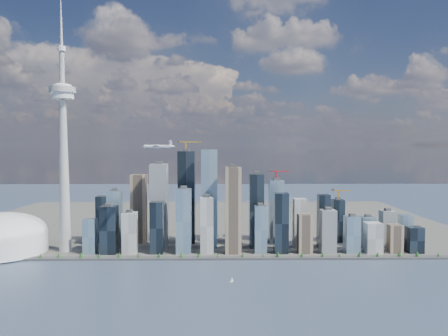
{
  "coord_description": "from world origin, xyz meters",
  "views": [
    {
      "loc": [
        38.07,
        -643.12,
        235.99
      ],
      "look_at": [
        48.85,
        260.0,
        188.65
      ],
      "focal_mm": 35.0,
      "sensor_mm": 36.0,
      "label": 1
    }
  ],
  "objects": [
    {
      "name": "ground",
      "position": [
        0.0,
        0.0,
        0.0
      ],
      "size": [
        4000.0,
        4000.0,
        0.0
      ],
      "primitive_type": "plane",
      "color": "#2E3C52",
      "rests_on": "ground"
    },
    {
      "name": "seawall",
      "position": [
        0.0,
        250.0,
        2.0
      ],
      "size": [
        1100.0,
        22.0,
        4.0
      ],
      "primitive_type": "cube",
      "color": "#383838",
      "rests_on": "ground"
    },
    {
      "name": "land",
      "position": [
        0.0,
        700.0,
        1.5
      ],
      "size": [
        1400.0,
        900.0,
        3.0
      ],
      "primitive_type": "cube",
      "color": "#4C4C47",
      "rests_on": "ground"
    },
    {
      "name": "shoreline_trees",
      "position": [
        0.0,
        250.0,
        8.78
      ],
      "size": [
        960.53,
        7.2,
        8.8
      ],
      "color": "#3F2D1E",
      "rests_on": "seawall"
    },
    {
      "name": "skyscraper_cluster",
      "position": [
        59.62,
        336.82,
        75.63
      ],
      "size": [
        736.0,
        142.0,
        244.67
      ],
      "color": "black",
      "rests_on": "land"
    },
    {
      "name": "needle_tower",
      "position": [
        -300.0,
        310.0,
        235.84
      ],
      "size": [
        56.0,
        56.0,
        550.5
      ],
      "color": "#A3A29E",
      "rests_on": "land"
    },
    {
      "name": "airplane",
      "position": [
        -80.07,
        211.18,
        234.38
      ],
      "size": [
        64.1,
        56.83,
        15.62
      ],
      "rotation": [
        0.0,
        0.0,
        0.13
      ],
      "color": "silver",
      "rests_on": "ground"
    },
    {
      "name": "sailboat_west",
      "position": [
        60.45,
        98.22,
        2.94
      ],
      "size": [
        6.42,
        3.93,
        9.17
      ],
      "rotation": [
        0.0,
        0.0,
        0.42
      ],
      "color": "white",
      "rests_on": "ground"
    }
  ]
}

